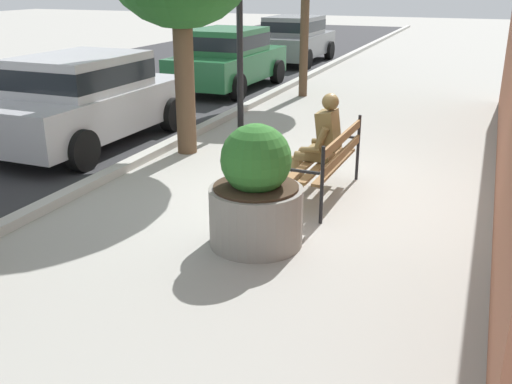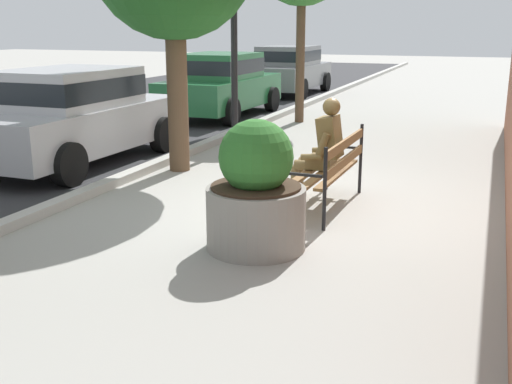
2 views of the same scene
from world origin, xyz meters
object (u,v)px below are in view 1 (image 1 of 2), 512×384
object	(u,v)px
concrete_planter	(256,194)
parked_car_grey	(295,38)
parked_car_silver	(86,97)
park_bench	(330,158)
parked_car_green	(228,57)
bronze_statue_seated	(318,145)

from	to	relation	value
concrete_planter	parked_car_grey	size ratio (longest dim) A/B	0.33
parked_car_silver	concrete_planter	bearing A→B (deg)	-122.77
park_bench	parked_car_silver	size ratio (longest dim) A/B	0.44
concrete_planter	parked_car_green	size ratio (longest dim) A/B	0.33
parked_car_green	parked_car_silver	bearing A→B (deg)	180.00
park_bench	parked_car_silver	xyz separation A→B (m)	(1.03, 4.59, 0.30)
bronze_statue_seated	concrete_planter	world-z (taller)	bronze_statue_seated
parked_car_green	concrete_planter	bearing A→B (deg)	-153.85
park_bench	parked_car_grey	bearing A→B (deg)	20.21
park_bench	parked_car_silver	distance (m)	4.71
concrete_planter	parked_car_grey	xyz separation A→B (m)	(14.15, 4.22, 0.26)
bronze_statue_seated	parked_car_grey	distance (m)	13.07
bronze_statue_seated	parked_car_green	distance (m)	8.06
bronze_statue_seated	parked_car_grey	bearing A→B (deg)	19.56
bronze_statue_seated	parked_car_green	bearing A→B (deg)	32.88
concrete_planter	parked_car_green	distance (m)	9.58
concrete_planter	parked_car_grey	distance (m)	14.77
park_bench	parked_car_green	distance (m)	8.30
bronze_statue_seated	concrete_planter	bearing A→B (deg)	175.24
bronze_statue_seated	parked_car_green	xyz separation A→B (m)	(6.77, 4.37, 0.17)
park_bench	parked_car_grey	xyz separation A→B (m)	(12.46, 4.59, 0.30)
park_bench	parked_car_green	bearing A→B (deg)	33.58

